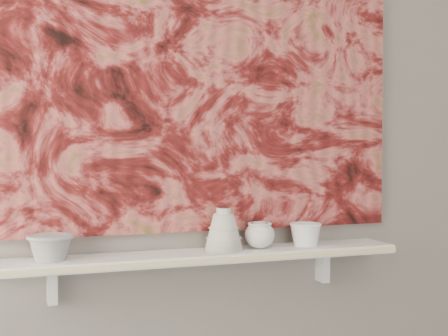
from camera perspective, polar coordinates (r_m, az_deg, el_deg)
name	(u,v)px	position (r m, az deg, el deg)	size (l,w,h in m)	color
wall_back	(195,128)	(2.19, -2.68, 3.66)	(3.60, 3.60, 0.00)	gray
shelf	(203,256)	(2.13, -1.90, -8.06)	(1.40, 0.18, 0.03)	white
shelf_stripe	(212,261)	(2.04, -1.09, -8.48)	(1.40, 0.01, 0.02)	#FAE9A6
bracket_left	(52,285)	(2.11, -15.45, -10.27)	(0.03, 0.06, 0.12)	white
bracket_right	(322,266)	(2.39, 8.99, -8.81)	(0.03, 0.06, 0.12)	white
painting	(196,73)	(2.19, -2.57, 8.65)	(1.50, 0.03, 1.10)	maroon
house_motif	(313,161)	(2.34, 8.13, 0.63)	(0.09, 0.00, 0.08)	black
bowl_grey	(50,247)	(2.02, -15.60, -7.00)	(0.15, 0.15, 0.08)	#A0A09D
cup_cream	(260,235)	(2.19, 3.28, -6.12)	(0.10, 0.10, 0.09)	silver
bell_vessel	(224,229)	(2.14, -0.03, -5.61)	(0.13, 0.13, 0.15)	beige
bowl_white	(306,234)	(2.26, 7.47, -6.02)	(0.11, 0.11, 0.08)	white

